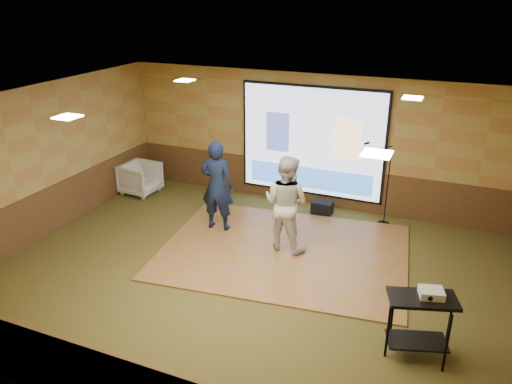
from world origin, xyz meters
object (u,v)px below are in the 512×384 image
at_px(dance_floor, 284,251).
at_px(projector, 431,293).
at_px(projector_screen, 312,143).
at_px(mic_stand, 383,203).
at_px(player_left, 217,186).
at_px(av_table, 420,315).
at_px(player_right, 286,203).
at_px(banquet_chair, 140,178).
at_px(duffel_bag, 322,208).

height_order(dance_floor, projector, projector).
bearing_deg(projector_screen, mic_stand, -14.47).
bearing_deg(projector, mic_stand, 91.87).
bearing_deg(player_left, av_table, 145.10).
distance_m(player_right, projector, 3.46).
relative_size(projector, banquet_chair, 0.37).
xyz_separation_m(dance_floor, player_left, (-1.60, 0.39, 0.96)).
bearing_deg(player_left, mic_stand, -158.51).
bearing_deg(projector_screen, dance_floor, -84.09).
bearing_deg(mic_stand, player_right, -135.27).
bearing_deg(av_table, dance_floor, 142.57).
distance_m(player_left, av_table, 4.90).
distance_m(av_table, mic_stand, 4.14).
xyz_separation_m(dance_floor, player_right, (-0.03, 0.12, 0.94)).
bearing_deg(projector_screen, player_left, -123.86).
distance_m(av_table, duffel_bag, 4.73).
xyz_separation_m(projector_screen, player_left, (-1.35, -2.02, -0.50)).
bearing_deg(av_table, banquet_chair, 153.39).
relative_size(av_table, projector, 3.01).
height_order(projector, banquet_chair, projector).
relative_size(player_left, duffel_bag, 4.22).
height_order(av_table, projector, projector).
bearing_deg(dance_floor, player_left, 166.40).
xyz_separation_m(av_table, mic_stand, (-1.15, 3.98, -0.16)).
distance_m(player_left, player_right, 1.60).
distance_m(player_left, projector, 4.93).
bearing_deg(duffel_bag, banquet_chair, -172.84).
relative_size(dance_floor, banquet_chair, 5.47).
bearing_deg(projector, av_table, -160.36).
xyz_separation_m(banquet_chair, duffel_bag, (4.43, 0.56, -0.24)).
bearing_deg(duffel_bag, projector_screen, 136.18).
bearing_deg(projector_screen, banquet_chair, -166.32).
xyz_separation_m(av_table, duffel_bag, (-2.46, 4.01, -0.51)).
bearing_deg(projector_screen, player_right, -84.42).
distance_m(projector_screen, banquet_chair, 4.26).
height_order(projector_screen, player_right, projector_screen).
height_order(player_right, duffel_bag, player_right).
bearing_deg(duffel_bag, projector, -57.12).
bearing_deg(projector_screen, projector, -55.62).
bearing_deg(player_right, projector_screen, -74.59).
relative_size(player_right, projector, 5.97).
height_order(player_left, av_table, player_left).
height_order(mic_stand, banquet_chair, mic_stand).
xyz_separation_m(dance_floor, mic_stand, (1.50, 1.95, 0.48)).
distance_m(dance_floor, player_left, 1.91).
distance_m(dance_floor, mic_stand, 2.51).
bearing_deg(projector, player_left, 135.87).
relative_size(projector, mic_stand, 0.17).
bearing_deg(projector, banquet_chair, 138.41).
height_order(player_left, player_right, player_left).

